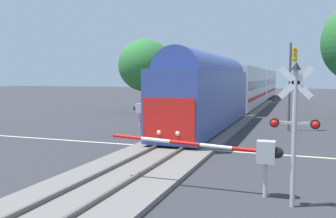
{
  "coord_description": "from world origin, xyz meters",
  "views": [
    {
      "loc": [
        6.13,
        -18.47,
        3.8
      ],
      "look_at": [
        -0.82,
        0.89,
        2.0
      ],
      "focal_mm": 39.16,
      "sensor_mm": 36.0,
      "label": 1
    }
  ],
  "objects": [
    {
      "name": "crossing_gate_near",
      "position": [
        4.53,
        -6.75,
        1.42
      ],
      "size": [
        5.94,
        0.4,
        1.8
      ],
      "color": "#B7B7BC",
      "rests_on": "ground"
    },
    {
      "name": "crossing_signal_mast",
      "position": [
        6.03,
        -7.43,
        2.57
      ],
      "size": [
        1.36,
        0.44,
        4.22
      ],
      "color": "#B2B2B7",
      "rests_on": "ground"
    },
    {
      "name": "crossing_gate_far",
      "position": [
        -4.51,
        6.75,
        1.4
      ],
      "size": [
        6.03,
        0.4,
        1.8
      ],
      "color": "#B7B7BC",
      "rests_on": "ground"
    },
    {
      "name": "commuter_train",
      "position": [
        0.0,
        27.55,
        2.73
      ],
      "size": [
        3.04,
        61.71,
        5.16
      ],
      "color": "#384C93",
      "rests_on": "railway_track"
    },
    {
      "name": "oak_behind_train",
      "position": [
        -9.65,
        18.19,
        5.05
      ],
      "size": [
        5.81,
        5.81,
        7.88
      ],
      "color": "#4C3828",
      "rests_on": "ground"
    },
    {
      "name": "traffic_signal_far_side",
      "position": [
        5.61,
        8.63,
        4.12
      ],
      "size": [
        0.53,
        0.38,
        6.18
      ],
      "color": "#4C4C51",
      "rests_on": "ground"
    },
    {
      "name": "railway_track",
      "position": [
        0.0,
        0.0,
        0.1
      ],
      "size": [
        4.4,
        80.0,
        0.32
      ],
      "color": "slate",
      "rests_on": "ground"
    },
    {
      "name": "ground_plane",
      "position": [
        0.0,
        0.0,
        0.0
      ],
      "size": [
        220.0,
        220.0,
        0.0
      ],
      "primitive_type": "plane",
      "color": "#333338"
    },
    {
      "name": "road_centre_stripe",
      "position": [
        0.0,
        0.0,
        0.0
      ],
      "size": [
        44.0,
        0.2,
        0.01
      ],
      "color": "beige",
      "rests_on": "ground"
    }
  ]
}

